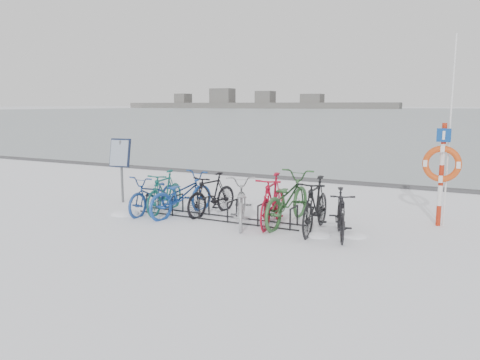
% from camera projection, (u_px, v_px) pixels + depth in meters
% --- Properties ---
extents(ground, '(900.00, 900.00, 0.00)m').
position_uv_depth(ground, '(218.00, 219.00, 10.52)').
color(ground, white).
rests_on(ground, ground).
extents(ice_sheet, '(400.00, 298.00, 0.02)m').
position_uv_depth(ice_sheet, '(455.00, 112.00, 147.80)').
color(ice_sheet, '#99A5AD').
rests_on(ice_sheet, ground).
extents(quay_edge, '(400.00, 0.25, 0.10)m').
position_uv_depth(quay_edge, '(303.00, 179.00, 15.74)').
color(quay_edge, '#3F3F42').
rests_on(quay_edge, ground).
extents(bike_rack, '(4.00, 0.48, 0.46)m').
position_uv_depth(bike_rack, '(218.00, 211.00, 10.49)').
color(bike_rack, black).
rests_on(bike_rack, ground).
extents(info_board, '(0.58, 0.29, 1.68)m').
position_uv_depth(info_board, '(120.00, 157.00, 12.07)').
color(info_board, '#595B5E').
rests_on(info_board, ground).
extents(lifebuoy_station, '(0.76, 0.22, 3.94)m').
position_uv_depth(lifebuoy_station, '(442.00, 164.00, 9.66)').
color(lifebuoy_station, '#AB230D').
rests_on(lifebuoy_station, ground).
extents(shoreline, '(180.00, 12.00, 9.50)m').
position_uv_depth(shoreline, '(248.00, 104.00, 293.52)').
color(shoreline, '#4B4B4B').
rests_on(shoreline, ground).
extents(bike_0, '(0.66, 1.82, 0.95)m').
position_uv_depth(bike_0, '(154.00, 193.00, 11.09)').
color(bike_0, navy).
rests_on(bike_0, ground).
extents(bike_1, '(0.68, 1.74, 1.02)m').
position_uv_depth(bike_1, '(165.00, 191.00, 11.15)').
color(bike_1, '#155B54').
rests_on(bike_1, ground).
extents(bike_2, '(1.09, 2.06, 1.03)m').
position_uv_depth(bike_2, '(181.00, 193.00, 10.81)').
color(bike_2, '#19449A').
rests_on(bike_2, ground).
extents(bike_3, '(0.79, 1.73, 1.00)m').
position_uv_depth(bike_3, '(212.00, 193.00, 10.88)').
color(bike_3, black).
rests_on(bike_3, ground).
extents(bike_4, '(1.40, 1.98, 0.99)m').
position_uv_depth(bike_4, '(240.00, 201.00, 10.02)').
color(bike_4, gray).
rests_on(bike_4, ground).
extents(bike_5, '(0.77, 1.92, 1.12)m').
position_uv_depth(bike_5, '(272.00, 199.00, 9.95)').
color(bike_5, '#A80E27').
rests_on(bike_5, ground).
extents(bike_6, '(0.86, 2.22, 1.15)m').
position_uv_depth(bike_6, '(287.00, 197.00, 10.05)').
color(bike_6, '#2D5A2D').
rests_on(bike_6, ground).
extents(bike_7, '(0.62, 1.91, 1.13)m').
position_uv_depth(bike_7, '(316.00, 204.00, 9.44)').
color(bike_7, black).
rests_on(bike_7, ground).
extents(bike_8, '(0.92, 1.67, 0.97)m').
position_uv_depth(bike_8, '(341.00, 212.00, 9.05)').
color(bike_8, black).
rests_on(bike_8, ground).
extents(snow_drifts, '(5.81, 1.63, 0.22)m').
position_uv_depth(snow_drifts, '(227.00, 221.00, 10.32)').
color(snow_drifts, white).
rests_on(snow_drifts, ground).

